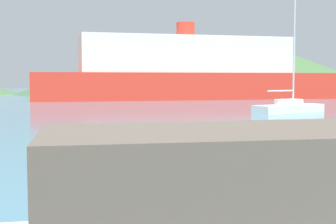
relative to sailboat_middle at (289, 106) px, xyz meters
name	(u,v)px	position (x,y,z in m)	size (l,w,h in m)	color
sailboat_middle	(289,106)	(0.00, 0.00, 0.00)	(5.39, 2.96, 9.77)	white
ferry_distant	(185,72)	(0.17, 21.96, 2.47)	(32.61, 9.02, 8.28)	red
hill_east	(156,69)	(2.21, 42.47, 3.22)	(41.60, 41.60, 7.35)	#38563D
hill_far_east	(245,64)	(20.05, 49.02, 4.31)	(48.94, 48.94, 9.54)	#3D6038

